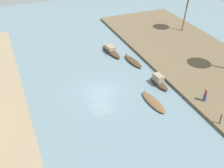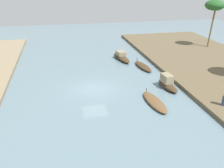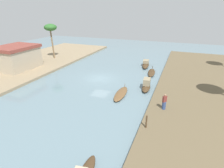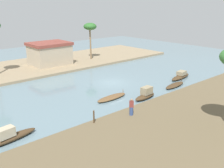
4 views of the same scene
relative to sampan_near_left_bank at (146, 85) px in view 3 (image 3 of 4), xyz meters
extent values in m
plane|color=slate|center=(1.21, 7.30, -0.51)|extent=(76.78, 76.78, 0.00)
cube|color=brown|center=(1.21, -8.34, -0.31)|extent=(45.51, 14.17, 0.38)
cube|color=#937F60|center=(1.21, 22.94, -0.31)|extent=(45.51, 14.17, 0.38)
ellipsoid|color=#47331E|center=(-0.10, -0.01, -0.25)|extent=(3.46, 1.32, 0.51)
cube|color=gray|center=(0.18, 0.02, 0.43)|extent=(1.45, 0.98, 0.86)
cylinder|color=#47331E|center=(1.38, 0.12, 0.16)|extent=(0.07, 0.07, 0.41)
ellipsoid|color=brown|center=(-3.07, 2.51, -0.32)|extent=(4.44, 1.46, 0.37)
cylinder|color=brown|center=(-1.15, 2.62, 0.00)|extent=(0.07, 0.07, 0.35)
ellipsoid|color=#47331E|center=(10.24, 2.19, -0.24)|extent=(4.92, 1.76, 0.53)
cube|color=gray|center=(10.51, 2.23, 0.30)|extent=(1.58, 1.19, 0.56)
ellipsoid|color=#47331E|center=(6.37, 0.43, -0.31)|extent=(4.26, 1.53, 0.39)
cylinder|color=#47331E|center=(8.19, 0.63, 0.05)|extent=(0.07, 0.07, 0.41)
cylinder|color=#33477A|center=(-5.26, -2.81, 0.28)|extent=(0.53, 0.53, 0.81)
cube|color=brown|center=(-5.26, -2.81, 1.00)|extent=(0.46, 0.44, 0.64)
sphere|color=#9E7556|center=(-5.26, -2.81, 1.43)|extent=(0.22, 0.22, 0.22)
cylinder|color=#4C3823|center=(-9.02, -1.78, 0.47)|extent=(0.14, 0.14, 1.18)
cylinder|color=#7F6647|center=(7.86, 20.98, 2.70)|extent=(0.29, 0.48, 5.65)
ellipsoid|color=#2D6628|center=(7.86, 20.98, 6.01)|extent=(2.45, 2.45, 1.35)
cube|color=tan|center=(-0.26, 22.05, 1.55)|extent=(6.27, 5.16, 3.35)
cube|color=brown|center=(-0.26, 22.05, 3.47)|extent=(6.64, 5.47, 0.49)
camera|label=1|loc=(-24.53, 16.54, 18.95)|focal=44.64mm
camera|label=2|loc=(-22.09, 10.47, 9.97)|focal=41.03mm
camera|label=3|loc=(-21.98, -3.76, 9.19)|focal=28.84mm
camera|label=4|loc=(-22.09, -18.99, 10.26)|focal=41.98mm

